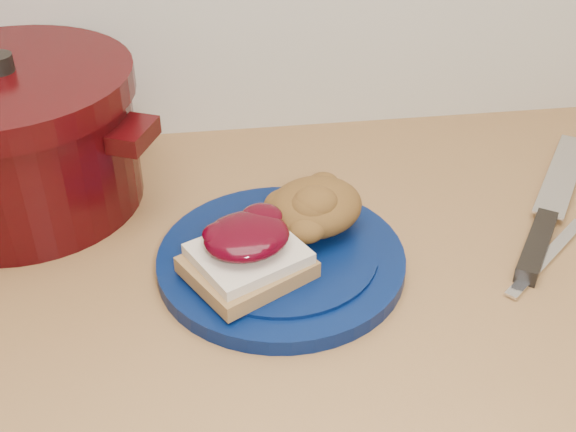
{
  "coord_description": "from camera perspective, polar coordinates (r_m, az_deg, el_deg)",
  "views": [
    {
      "loc": [
        -0.11,
        0.91,
        1.38
      ],
      "look_at": [
        -0.02,
        1.51,
        0.95
      ],
      "focal_mm": 45.0,
      "sensor_mm": 36.0,
      "label": 1
    }
  ],
  "objects": [
    {
      "name": "stuffing_mound",
      "position": [
        0.76,
        2.14,
        0.72
      ],
      "size": [
        0.13,
        0.12,
        0.05
      ],
      "primitive_type": "ellipsoid",
      "rotation": [
        0.0,
        0.0,
        0.41
      ],
      "color": "brown",
      "rests_on": "plate"
    },
    {
      "name": "butter_knife",
      "position": [
        0.81,
        19.81,
        -3.03
      ],
      "size": [
        0.14,
        0.12,
        0.0
      ],
      "primitive_type": "cube",
      "rotation": [
        0.0,
        0.0,
        0.72
      ],
      "color": "silver",
      "rests_on": "wood_countertop"
    },
    {
      "name": "pepper_grinder",
      "position": [
        0.92,
        -21.82,
        5.66
      ],
      "size": [
        0.07,
        0.07,
        0.12
      ],
      "rotation": [
        0.0,
        0.0,
        -0.41
      ],
      "color": "black",
      "rests_on": "wood_countertop"
    },
    {
      "name": "chef_knife",
      "position": [
        0.85,
        19.6,
        -0.62
      ],
      "size": [
        0.21,
        0.28,
        0.02
      ],
      "rotation": [
        0.0,
        0.0,
        0.97
      ],
      "color": "black",
      "rests_on": "wood_countertop"
    },
    {
      "name": "plate",
      "position": [
        0.75,
        -0.55,
        -3.52
      ],
      "size": [
        0.34,
        0.34,
        0.02
      ],
      "primitive_type": "cylinder",
      "rotation": [
        0.0,
        0.0,
        0.41
      ],
      "color": "#04123C",
      "rests_on": "wood_countertop"
    },
    {
      "name": "dutch_oven",
      "position": [
        0.87,
        -20.72,
        5.85
      ],
      "size": [
        0.37,
        0.37,
        0.18
      ],
      "rotation": [
        0.0,
        0.0,
        -0.41
      ],
      "color": "black",
      "rests_on": "wood_countertop"
    },
    {
      "name": "sandwich",
      "position": [
        0.7,
        -3.25,
        -2.89
      ],
      "size": [
        0.14,
        0.14,
        0.05
      ],
      "rotation": [
        0.0,
        0.0,
        0.41
      ],
      "color": "olive",
      "rests_on": "plate"
    }
  ]
}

